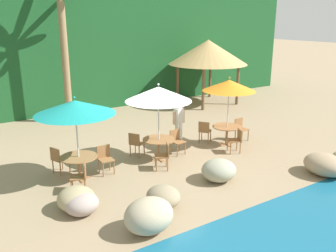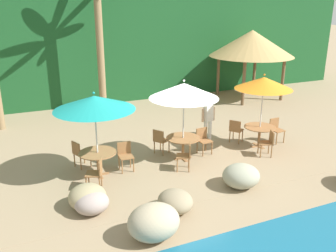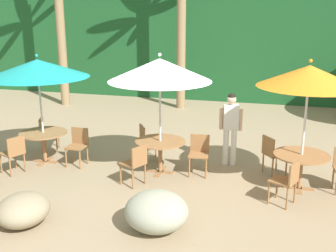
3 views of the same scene
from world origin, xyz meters
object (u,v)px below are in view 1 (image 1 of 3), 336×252
dining_table_orange (227,129)px  umbrella_teal (75,107)px  chair_white_left (164,154)px  chair_orange_seaward (240,128)px  chair_teal_left (81,175)px  chair_orange_left (237,139)px  dining_table_teal (79,160)px  palm_tree_second (63,27)px  chair_white_seaward (177,140)px  chair_white_inland (136,143)px  dining_table_white (159,143)px  palapa_hut (208,52)px  chair_teal_inland (58,158)px  umbrella_white (158,94)px  waiter_in_white (179,120)px  chair_orange_inland (205,130)px  umbrella_orange (229,85)px  chair_teal_seaward (105,157)px

dining_table_orange → umbrella_teal: bearing=179.8°
chair_white_left → chair_orange_seaward: 4.17m
chair_teal_left → chair_white_left: bearing=2.2°
chair_orange_left → dining_table_teal: bearing=171.4°
umbrella_teal → palm_tree_second: bearing=74.3°
chair_white_seaward → chair_white_inland: (-1.37, 0.50, 0.00)m
dining_table_white → palapa_hut: size_ratio=0.25×
chair_teal_inland → umbrella_white: bearing=-11.7°
umbrella_white → waiter_in_white: size_ratio=1.55×
palapa_hut → umbrella_teal: bearing=-148.0°
chair_white_left → chair_orange_inland: (2.66, 1.33, 0.00)m
chair_white_seaward → chair_white_inland: bearing=159.7°
umbrella_orange → palapa_hut: 7.17m
chair_orange_left → waiter_in_white: bearing=125.1°
dining_table_teal → waiter_in_white: size_ratio=0.65×
chair_teal_left → dining_table_orange: chair_teal_left is taller
chair_teal_left → palapa_hut: size_ratio=0.20×
chair_white_left → palm_tree_second: bearing=96.1°
chair_white_inland → chair_orange_left: 3.59m
dining_table_orange → chair_orange_inland: size_ratio=1.26×
umbrella_orange → chair_teal_seaward: bearing=179.0°
chair_orange_inland → chair_white_inland: bearing=177.1°
chair_white_left → palm_tree_second: palm_tree_second is taller
umbrella_teal → palm_tree_second: (1.78, 6.35, 2.06)m
dining_table_orange → palapa_hut: palapa_hut is taller
umbrella_teal → chair_teal_inland: bearing=117.7°
chair_white_inland → waiter_in_white: size_ratio=0.51×
chair_teal_inland → palapa_hut: 11.54m
waiter_in_white → chair_white_left: bearing=-135.3°
umbrella_orange → chair_orange_inland: 1.98m
waiter_in_white → chair_teal_seaward: bearing=-165.0°
chair_teal_inland → chair_white_left: 3.29m
chair_orange_inland → chair_orange_left: bearing=-77.8°
umbrella_white → palapa_hut: 9.03m
chair_teal_left → chair_white_left: (2.77, 0.11, 0.00)m
chair_teal_inland → chair_white_left: same height
umbrella_white → waiter_in_white: 2.12m
chair_teal_seaward → palm_tree_second: size_ratio=0.14×
chair_white_seaward → umbrella_white: bearing=-168.8°
chair_orange_inland → palm_tree_second: 7.68m
waiter_in_white → palm_tree_second: bearing=114.6°
chair_white_inland → palapa_hut: (7.32, 5.25, 2.33)m
umbrella_orange → chair_orange_inland: bearing=132.1°
palapa_hut → waiter_in_white: bearing=-136.8°
palm_tree_second → waiter_in_white: bearing=-65.4°
chair_teal_inland → chair_orange_inland: 5.60m
chair_white_inland → palm_tree_second: (-0.51, 5.59, 3.78)m
chair_teal_inland → dining_table_white: bearing=-11.7°
palapa_hut → chair_white_left: bearing=-136.4°
chair_teal_left → chair_teal_inland: bearing=95.9°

